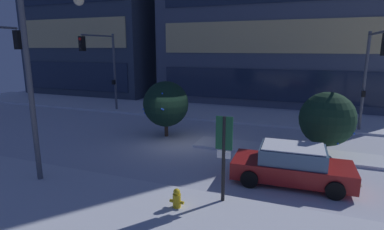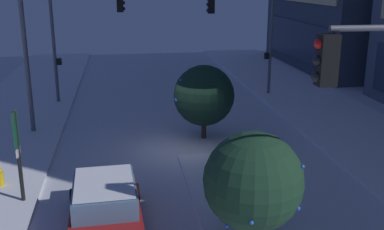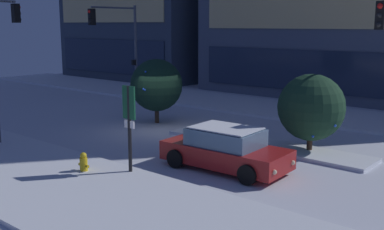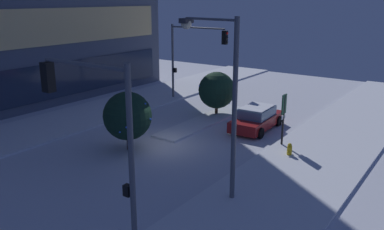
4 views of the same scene
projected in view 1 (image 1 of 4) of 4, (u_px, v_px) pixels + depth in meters
The scene contains 12 objects.
ground at pixel (181, 143), 17.05m from camera, with size 52.00×52.00×0.00m, color silver.
curb_strip_near at pixel (81, 211), 9.76m from camera, with size 52.00×5.20×0.14m, color silver.
curb_strip_far at pixel (221, 113), 24.31m from camera, with size 52.00×5.20×0.14m, color silver.
median_strip at pixel (283, 151), 15.43m from camera, with size 9.00×1.80×0.14m, color silver.
car_near at pixel (292, 165), 11.85m from camera, with size 4.61×2.24×1.49m.
traffic_light_corner_far_left at pixel (103, 60), 23.44m from camera, with size 0.32×3.99×6.21m.
traffic_light_corner_far_right at pixel (372, 65), 16.59m from camera, with size 0.32×5.24×6.08m.
street_lamp_arched at pixel (46, 55), 11.71m from camera, with size 0.71×2.87×7.44m.
fire_hydrant at pixel (177, 200), 9.83m from camera, with size 0.48×0.26×0.77m.
parking_info_sign at pixel (224, 149), 9.93m from camera, with size 0.55×0.12×3.02m.
decorated_tree_median at pixel (327, 119), 14.62m from camera, with size 2.59×2.59×3.12m.
decorated_tree_left_of_median at pixel (166, 104), 17.91m from camera, with size 2.65×2.65×3.26m.
Camera 1 is at (6.51, -14.99, 5.13)m, focal length 28.87 mm.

